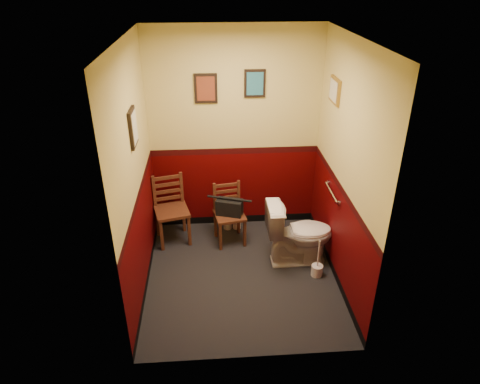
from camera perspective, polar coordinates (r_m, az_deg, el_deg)
name	(u,v)px	position (r m, az deg, el deg)	size (l,w,h in m)	color
floor	(242,275)	(5.20, 0.20, -11.07)	(2.20, 2.40, 0.00)	black
ceiling	(242,38)	(4.08, 0.27, 19.81)	(2.20, 2.40, 0.00)	silver
wall_back	(235,134)	(5.58, -0.72, 7.78)	(2.20, 2.70, 0.00)	#410204
wall_front	(253,239)	(3.44, 1.78, -6.24)	(2.20, 2.70, 0.00)	#410204
wall_left	(135,177)	(4.53, -13.78, 1.94)	(2.40, 2.70, 0.00)	#410204
wall_right	(345,170)	(4.68, 13.80, 2.80)	(2.40, 2.70, 0.00)	#410204
grab_bar	(332,193)	(5.06, 12.16, -0.08)	(0.05, 0.56, 0.06)	silver
framed_print_back_a	(206,88)	(5.37, -4.58, 13.60)	(0.28, 0.04, 0.36)	black
framed_print_back_b	(255,83)	(5.39, 1.99, 14.27)	(0.26, 0.04, 0.34)	black
framed_print_left	(133,128)	(4.43, -14.06, 8.33)	(0.04, 0.30, 0.38)	black
framed_print_right	(335,90)	(4.98, 12.51, 13.08)	(0.04, 0.34, 0.28)	olive
toilet	(299,233)	(5.26, 7.88, -5.50)	(0.45, 0.81, 0.80)	white
toilet_brush	(317,270)	(5.24, 10.22, -10.15)	(0.14, 0.14, 0.49)	silver
chair_left	(171,210)	(5.67, -9.16, -2.33)	(0.51, 0.51, 0.90)	#572B1A
chair_right	(229,214)	(5.60, -1.48, -2.92)	(0.44, 0.44, 0.81)	#572B1A
handbag	(230,207)	(5.50, -1.41, -2.01)	(0.37, 0.26, 0.24)	black
tp_stack	(232,217)	(5.95, -1.04, -3.40)	(0.24, 0.15, 0.42)	silver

